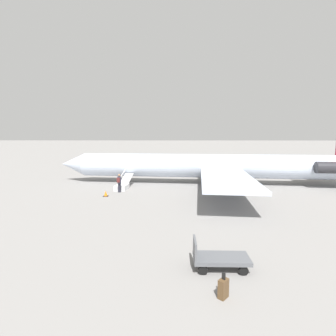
# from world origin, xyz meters

# --- Properties ---
(ground_plane) EXTENTS (600.00, 600.00, 0.00)m
(ground_plane) POSITION_xyz_m (0.00, 0.00, 0.00)
(ground_plane) COLOR gray
(airplane_main) EXTENTS (34.37, 26.42, 6.79)m
(airplane_main) POSITION_xyz_m (-0.99, 0.08, 2.02)
(airplane_main) COLOR silver
(airplane_main) RESTS_ON ground
(boarding_stairs) EXTENTS (1.34, 4.09, 1.69)m
(boarding_stairs) POSITION_xyz_m (8.72, 3.11, 0.37)
(boarding_stairs) COLOR silver
(boarding_stairs) RESTS_ON ground
(passenger) EXTENTS (0.36, 0.55, 1.74)m
(passenger) POSITION_xyz_m (8.71, 4.73, 1.00)
(passenger) COLOR #23232D
(passenger) RESTS_ON ground
(luggage_cart) EXTENTS (2.21, 1.11, 1.22)m
(luggage_cart) POSITION_xyz_m (1.69, 18.88, 0.46)
(luggage_cart) COLOR #595B60
(luggage_cart) RESTS_ON ground
(suitcase) EXTENTS (0.40, 0.42, 0.88)m
(suitcase) POSITION_xyz_m (1.81, 20.76, 0.33)
(suitcase) COLOR brown
(suitcase) RESTS_ON ground
(traffic_cone_near_stairs) EXTENTS (0.43, 0.43, 0.48)m
(traffic_cone_near_stairs) POSITION_xyz_m (9.56, 6.42, 0.22)
(traffic_cone_near_stairs) COLOR black
(traffic_cone_near_stairs) RESTS_ON ground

